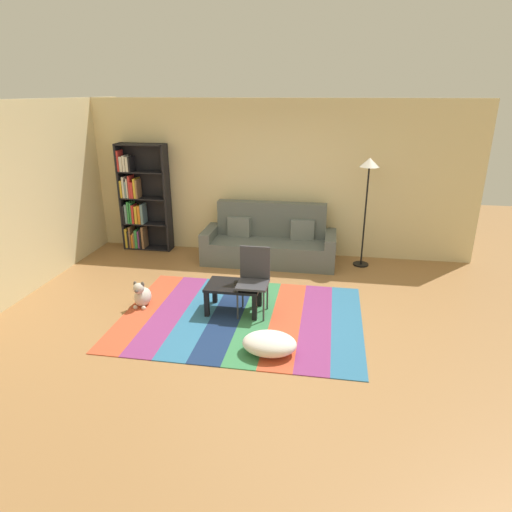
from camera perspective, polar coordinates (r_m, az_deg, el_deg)
ground_plane at (r=5.99m, az=-0.41°, el=-7.49°), size 14.00×14.00×0.00m
back_wall at (r=7.95m, az=2.80°, el=9.84°), size 6.80×0.10×2.70m
left_wall at (r=7.51m, az=-26.03°, el=7.19°), size 0.10×5.50×2.70m
rug at (r=5.92m, az=-1.89°, el=-7.82°), size 3.12×2.31×0.01m
couch at (r=7.71m, az=1.74°, el=1.72°), size 2.26×0.80×1.00m
bookshelf at (r=8.49m, az=-14.70°, el=6.71°), size 0.90×0.28×1.94m
coffee_table at (r=5.94m, az=-2.88°, el=-4.30°), size 0.72×0.49×0.39m
pouf at (r=5.11m, az=1.73°, el=-11.15°), size 0.62×0.46×0.24m
dog at (r=6.34m, az=-14.40°, el=-4.92°), size 0.22×0.35×0.40m
standing_lamp at (r=7.44m, az=14.20°, el=9.80°), size 0.32×0.32×1.81m
tv_remote at (r=5.93m, az=-2.53°, el=-3.47°), size 0.09×0.16×0.02m
folding_chair at (r=5.84m, az=-0.28°, el=-2.46°), size 0.40×0.40×0.90m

